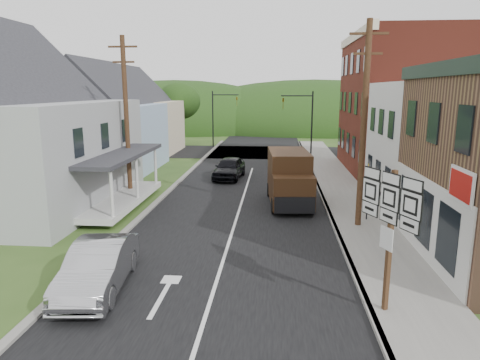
% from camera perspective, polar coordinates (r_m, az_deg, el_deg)
% --- Properties ---
extents(ground, '(120.00, 120.00, 0.00)m').
position_cam_1_polar(ground, '(16.67, -1.89, -9.61)').
color(ground, '#2D4719').
rests_on(ground, ground).
extents(road, '(9.00, 90.00, 0.02)m').
position_cam_1_polar(road, '(26.19, 0.68, -1.58)').
color(road, black).
rests_on(road, ground).
extents(cross_road, '(60.00, 9.00, 0.02)m').
position_cam_1_polar(cross_road, '(42.87, 2.36, 3.72)').
color(cross_road, black).
rests_on(cross_road, ground).
extents(sidewalk_right, '(2.80, 55.00, 0.15)m').
position_cam_1_polar(sidewalk_right, '(24.50, 14.24, -2.72)').
color(sidewalk_right, slate).
rests_on(sidewalk_right, ground).
extents(curb_right, '(0.20, 55.00, 0.15)m').
position_cam_1_polar(curb_right, '(24.31, 11.09, -2.69)').
color(curb_right, slate).
rests_on(curb_right, ground).
extents(curb_left, '(0.30, 55.00, 0.12)m').
position_cam_1_polar(curb_left, '(25.03, -10.35, -2.27)').
color(curb_left, slate).
rests_on(curb_left, ground).
extents(storefront_white, '(8.00, 7.00, 6.50)m').
position_cam_1_polar(storefront_white, '(24.93, 27.17, 4.01)').
color(storefront_white, silver).
rests_on(storefront_white, ground).
extents(storefront_red, '(8.00, 12.00, 10.00)m').
position_cam_1_polar(storefront_red, '(33.76, 21.41, 9.23)').
color(storefront_red, maroon).
rests_on(storefront_red, ground).
extents(house_gray, '(10.20, 12.24, 8.35)m').
position_cam_1_polar(house_gray, '(25.56, -28.15, 6.31)').
color(house_gray, '#939698').
rests_on(house_gray, ground).
extents(house_blue, '(7.14, 8.16, 7.28)m').
position_cam_1_polar(house_blue, '(34.94, -16.87, 7.45)').
color(house_blue, '#9AB3D3').
rests_on(house_blue, ground).
extents(house_cream, '(7.14, 8.16, 7.28)m').
position_cam_1_polar(house_cream, '(43.56, -13.12, 8.44)').
color(house_cream, '#C6B499').
rests_on(house_cream, ground).
extents(utility_pole_right, '(1.60, 0.26, 9.00)m').
position_cam_1_polar(utility_pole_right, '(19.32, 16.16, 7.12)').
color(utility_pole_right, '#472D19').
rests_on(utility_pole_right, ground).
extents(utility_pole_left, '(1.60, 0.26, 9.00)m').
position_cam_1_polar(utility_pole_left, '(24.89, -14.91, 8.17)').
color(utility_pole_left, '#472D19').
rests_on(utility_pole_left, ground).
extents(traffic_signal_right, '(2.87, 0.20, 6.00)m').
position_cam_1_polar(traffic_signal_right, '(39.04, 8.56, 8.34)').
color(traffic_signal_right, black).
rests_on(traffic_signal_right, ground).
extents(traffic_signal_left, '(2.87, 0.20, 6.00)m').
position_cam_1_polar(traffic_signal_left, '(46.37, -2.79, 9.01)').
color(traffic_signal_left, black).
rests_on(traffic_signal_left, ground).
extents(tree_left_c, '(5.80, 5.80, 8.41)m').
position_cam_1_polar(tree_left_c, '(41.08, -26.10, 10.50)').
color(tree_left_c, '#382616').
rests_on(tree_left_c, ground).
extents(tree_left_d, '(4.80, 4.80, 6.94)m').
position_cam_1_polar(tree_left_d, '(48.64, -8.15, 10.37)').
color(tree_left_d, '#382616').
rests_on(tree_left_d, ground).
extents(forested_ridge, '(90.00, 30.00, 16.00)m').
position_cam_1_polar(forested_ridge, '(70.68, 3.39, 6.95)').
color(forested_ridge, '#1A350F').
rests_on(forested_ridge, ground).
extents(silver_sedan, '(2.03, 4.66, 1.49)m').
position_cam_1_polar(silver_sedan, '(14.21, -18.35, -10.94)').
color(silver_sedan, '#AEAEB3').
rests_on(silver_sedan, ground).
extents(dark_sedan, '(2.22, 4.51, 1.48)m').
position_cam_1_polar(dark_sedan, '(29.98, -1.45, 1.60)').
color(dark_sedan, black).
rests_on(dark_sedan, ground).
extents(delivery_van, '(2.47, 5.27, 2.87)m').
position_cam_1_polar(delivery_van, '(23.14, 6.59, 0.21)').
color(delivery_van, black).
rests_on(delivery_van, ground).
extents(route_sign_cluster, '(1.01, 2.08, 3.94)m').
position_cam_1_polar(route_sign_cluster, '(12.06, 19.30, -5.23)').
color(route_sign_cluster, '#472D19').
rests_on(route_sign_cluster, sidewalk_right).
extents(warning_sign, '(0.24, 0.72, 2.70)m').
position_cam_1_polar(warning_sign, '(20.63, 16.70, -0.46)').
color(warning_sign, black).
rests_on(warning_sign, sidewalk_right).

